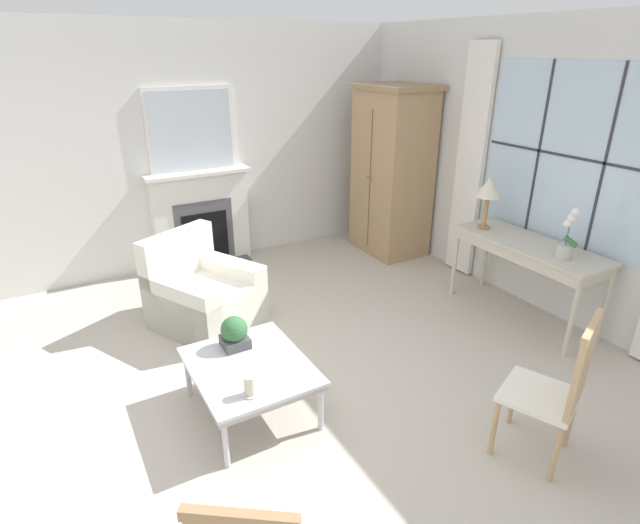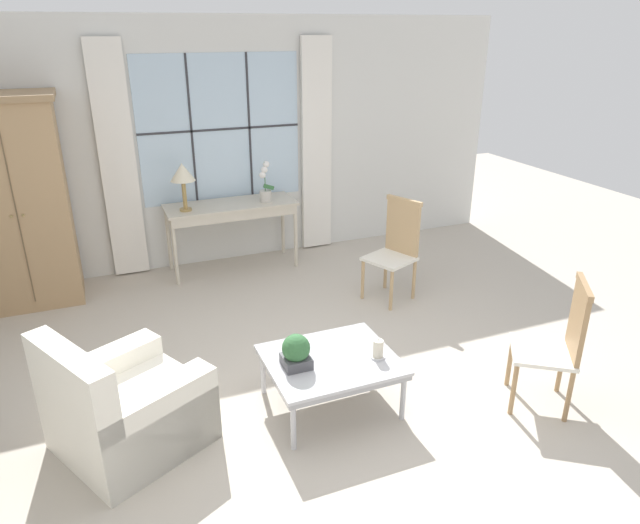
{
  "view_description": "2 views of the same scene",
  "coord_description": "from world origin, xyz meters",
  "px_view_note": "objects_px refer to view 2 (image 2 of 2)",
  "views": [
    {
      "loc": [
        2.84,
        -1.27,
        2.5
      ],
      "look_at": [
        -0.3,
        0.52,
        0.95
      ],
      "focal_mm": 28.0,
      "sensor_mm": 36.0,
      "label": 1
    },
    {
      "loc": [
        -1.44,
        -3.53,
        2.67
      ],
      "look_at": [
        0.17,
        0.41,
        0.91
      ],
      "focal_mm": 32.0,
      "sensor_mm": 36.0,
      "label": 2
    }
  ],
  "objects_px": {
    "potted_orchid": "(265,187)",
    "potted_plant_small": "(296,352)",
    "accent_chair_wooden": "(560,339)",
    "armoire": "(19,203)",
    "coffee_table": "(331,363)",
    "console_table": "(231,211)",
    "side_chair_wooden": "(396,244)",
    "pillar_candle": "(378,350)",
    "armchair_upholstered": "(125,410)",
    "table_lamp": "(182,174)"
  },
  "relations": [
    {
      "from": "potted_orchid",
      "to": "potted_plant_small",
      "type": "distance_m",
      "value": 2.94
    },
    {
      "from": "accent_chair_wooden",
      "to": "armoire",
      "type": "bearing_deg",
      "value": 136.75
    },
    {
      "from": "potted_orchid",
      "to": "coffee_table",
      "type": "distance_m",
      "value": 2.92
    },
    {
      "from": "console_table",
      "to": "side_chair_wooden",
      "type": "relative_size",
      "value": 1.4
    },
    {
      "from": "armoire",
      "to": "pillar_candle",
      "type": "bearing_deg",
      "value": -50.44
    },
    {
      "from": "armoire",
      "to": "potted_orchid",
      "type": "bearing_deg",
      "value": -0.46
    },
    {
      "from": "armchair_upholstered",
      "to": "side_chair_wooden",
      "type": "bearing_deg",
      "value": 26.21
    },
    {
      "from": "armoire",
      "to": "console_table",
      "type": "xyz_separation_m",
      "value": [
        2.13,
        0.04,
        -0.35
      ]
    },
    {
      "from": "armchair_upholstered",
      "to": "accent_chair_wooden",
      "type": "relative_size",
      "value": 1.12
    },
    {
      "from": "armoire",
      "to": "potted_orchid",
      "type": "distance_m",
      "value": 2.53
    },
    {
      "from": "accent_chair_wooden",
      "to": "coffee_table",
      "type": "distance_m",
      "value": 1.68
    },
    {
      "from": "coffee_table",
      "to": "pillar_candle",
      "type": "distance_m",
      "value": 0.36
    },
    {
      "from": "armoire",
      "to": "pillar_candle",
      "type": "distance_m",
      "value": 3.9
    },
    {
      "from": "side_chair_wooden",
      "to": "coffee_table",
      "type": "xyz_separation_m",
      "value": [
        -1.38,
        -1.51,
        -0.21
      ]
    },
    {
      "from": "console_table",
      "to": "side_chair_wooden",
      "type": "height_order",
      "value": "side_chair_wooden"
    },
    {
      "from": "side_chair_wooden",
      "to": "accent_chair_wooden",
      "type": "relative_size",
      "value": 1.04
    },
    {
      "from": "armchair_upholstered",
      "to": "coffee_table",
      "type": "relative_size",
      "value": 1.21
    },
    {
      "from": "table_lamp",
      "to": "potted_orchid",
      "type": "bearing_deg",
      "value": 0.57
    },
    {
      "from": "potted_orchid",
      "to": "armoire",
      "type": "bearing_deg",
      "value": 179.54
    },
    {
      "from": "armoire",
      "to": "potted_plant_small",
      "type": "bearing_deg",
      "value": -56.82
    },
    {
      "from": "armoire",
      "to": "potted_orchid",
      "type": "xyz_separation_m",
      "value": [
        2.53,
        -0.02,
        -0.09
      ]
    },
    {
      "from": "armoire",
      "to": "potted_plant_small",
      "type": "height_order",
      "value": "armoire"
    },
    {
      "from": "armoire",
      "to": "console_table",
      "type": "distance_m",
      "value": 2.16
    },
    {
      "from": "console_table",
      "to": "armchair_upholstered",
      "type": "relative_size",
      "value": 1.29
    },
    {
      "from": "potted_plant_small",
      "to": "side_chair_wooden",
      "type": "bearing_deg",
      "value": 42.38
    },
    {
      "from": "potted_orchid",
      "to": "side_chair_wooden",
      "type": "xyz_separation_m",
      "value": [
        0.99,
        -1.32,
        -0.38
      ]
    },
    {
      "from": "coffee_table",
      "to": "potted_plant_small",
      "type": "distance_m",
      "value": 0.31
    },
    {
      "from": "accent_chair_wooden",
      "to": "coffee_table",
      "type": "xyz_separation_m",
      "value": [
        -1.55,
        0.61,
        -0.19
      ]
    },
    {
      "from": "armoire",
      "to": "coffee_table",
      "type": "xyz_separation_m",
      "value": [
        2.14,
        -2.85,
        -0.68
      ]
    },
    {
      "from": "armoire",
      "to": "pillar_candle",
      "type": "xyz_separation_m",
      "value": [
        2.46,
        -2.98,
        -0.57
      ]
    },
    {
      "from": "potted_orchid",
      "to": "coffee_table",
      "type": "xyz_separation_m",
      "value": [
        -0.39,
        -2.83,
        -0.59
      ]
    },
    {
      "from": "potted_orchid",
      "to": "table_lamp",
      "type": "bearing_deg",
      "value": -179.43
    },
    {
      "from": "accent_chair_wooden",
      "to": "armchair_upholstered",
      "type": "bearing_deg",
      "value": 166.39
    },
    {
      "from": "table_lamp",
      "to": "accent_chair_wooden",
      "type": "bearing_deg",
      "value": -58.87
    },
    {
      "from": "armoire",
      "to": "table_lamp",
      "type": "xyz_separation_m",
      "value": [
        1.61,
        -0.03,
        0.15
      ]
    },
    {
      "from": "side_chair_wooden",
      "to": "pillar_candle",
      "type": "height_order",
      "value": "side_chair_wooden"
    },
    {
      "from": "armchair_upholstered",
      "to": "pillar_candle",
      "type": "bearing_deg",
      "value": -7.57
    },
    {
      "from": "side_chair_wooden",
      "to": "pillar_candle",
      "type": "relative_size",
      "value": 6.72
    },
    {
      "from": "accent_chair_wooden",
      "to": "potted_plant_small",
      "type": "height_order",
      "value": "accent_chair_wooden"
    },
    {
      "from": "potted_orchid",
      "to": "armchair_upholstered",
      "type": "xyz_separation_m",
      "value": [
        -1.85,
        -2.72,
        -0.68
      ]
    },
    {
      "from": "coffee_table",
      "to": "console_table",
      "type": "bearing_deg",
      "value": 90.14
    },
    {
      "from": "potted_orchid",
      "to": "armchair_upholstered",
      "type": "bearing_deg",
      "value": -124.15
    },
    {
      "from": "console_table",
      "to": "side_chair_wooden",
      "type": "distance_m",
      "value": 1.97
    },
    {
      "from": "accent_chair_wooden",
      "to": "potted_plant_small",
      "type": "bearing_deg",
      "value": 161.39
    },
    {
      "from": "armoire",
      "to": "console_table",
      "type": "height_order",
      "value": "armoire"
    },
    {
      "from": "armchair_upholstered",
      "to": "pillar_candle",
      "type": "height_order",
      "value": "armchair_upholstered"
    },
    {
      "from": "armoire",
      "to": "coffee_table",
      "type": "height_order",
      "value": "armoire"
    },
    {
      "from": "armoire",
      "to": "side_chair_wooden",
      "type": "bearing_deg",
      "value": -20.9
    },
    {
      "from": "accent_chair_wooden",
      "to": "potted_plant_small",
      "type": "relative_size",
      "value": 4.08
    },
    {
      "from": "side_chair_wooden",
      "to": "potted_plant_small",
      "type": "distance_m",
      "value": 2.24
    }
  ]
}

